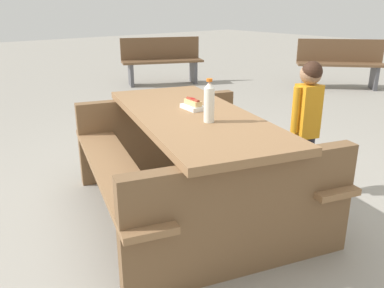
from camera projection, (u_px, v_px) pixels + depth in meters
name	position (u px, v px, depth m)	size (l,w,h in m)	color
ground_plane	(192.00, 210.00, 3.02)	(30.00, 30.00, 0.00)	gray
picnic_table	(192.00, 155.00, 2.87)	(2.14, 1.88, 0.75)	olive
soda_bottle	(209.00, 102.00, 2.53)	(0.07, 0.07, 0.28)	silver
hotdog_tray	(193.00, 105.00, 2.87)	(0.19, 0.13, 0.08)	white
child_in_coat	(307.00, 112.00, 3.08)	(0.20, 0.25, 1.07)	#262633
park_bench_near	(162.00, 60.00, 7.58)	(0.97, 1.53, 0.85)	brown
park_bench_mid	(340.00, 63.00, 7.21)	(1.37, 1.31, 0.85)	brown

